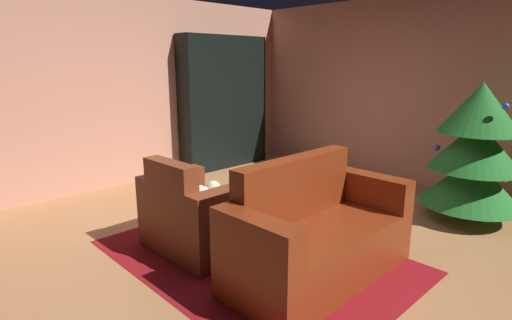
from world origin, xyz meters
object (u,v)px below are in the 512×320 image
at_px(book_stack_on_table, 268,202).
at_px(decorated_tree, 475,151).
at_px(bottle_on_table, 289,203).
at_px(couch_red, 317,237).
at_px(coffee_table, 268,212).
at_px(armchair_red, 195,217).
at_px(bookshelf_unit, 230,104).

height_order(book_stack_on_table, decorated_tree, decorated_tree).
xyz_separation_m(book_stack_on_table, bottle_on_table, (0.25, 0.01, 0.05)).
xyz_separation_m(couch_red, coffee_table, (-0.55, -0.02, 0.07)).
bearing_deg(armchair_red, bottle_on_table, 34.64).
bearing_deg(book_stack_on_table, bottle_on_table, 2.34).
bearing_deg(bottle_on_table, book_stack_on_table, -177.66).
relative_size(armchair_red, coffee_table, 1.25).
relative_size(bookshelf_unit, couch_red, 1.26).
height_order(armchair_red, coffee_table, armchair_red).
bearing_deg(decorated_tree, couch_red, -100.92).
distance_m(couch_red, bottle_on_table, 0.40).
distance_m(bookshelf_unit, bottle_on_table, 3.53).
relative_size(armchair_red, bottle_on_table, 4.17).
distance_m(book_stack_on_table, decorated_tree, 2.42).
distance_m(armchair_red, couch_red, 1.16).
distance_m(book_stack_on_table, bottle_on_table, 0.25).
height_order(couch_red, bottle_on_table, couch_red).
height_order(book_stack_on_table, bottle_on_table, bottle_on_table).
distance_m(coffee_table, decorated_tree, 2.45).
bearing_deg(coffee_table, bottle_on_table, 15.63).
xyz_separation_m(coffee_table, decorated_tree, (0.97, 2.22, 0.39)).
relative_size(armchair_red, decorated_tree, 0.64).
relative_size(couch_red, bottle_on_table, 7.22).
bearing_deg(armchair_red, book_stack_on_table, 45.74).
height_order(coffee_table, book_stack_on_table, book_stack_on_table).
relative_size(bookshelf_unit, armchair_red, 2.19).
bearing_deg(coffee_table, bookshelf_unit, 145.54).
bearing_deg(book_stack_on_table, couch_red, -3.17).
bearing_deg(bottle_on_table, decorated_tree, 70.44).
relative_size(book_stack_on_table, bottle_on_table, 0.89).
height_order(bottle_on_table, decorated_tree, decorated_tree).
height_order(armchair_red, book_stack_on_table, armchair_red).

